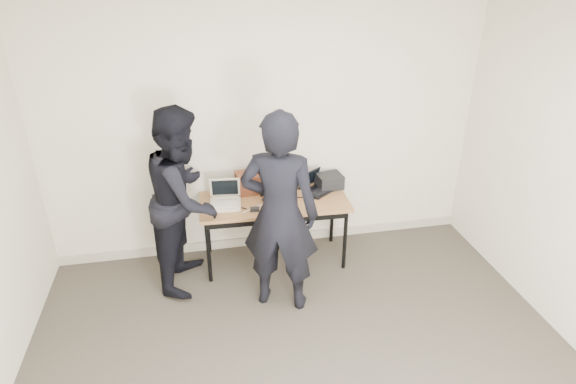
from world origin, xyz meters
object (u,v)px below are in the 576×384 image
object	(u,v)px
leather_satchel	(253,182)
person_observer	(184,198)
desk	(274,206)
laptop_right	(316,186)
laptop_center	(277,196)
person_typist	(280,214)
laptop_beige	(225,200)
equipment_box	(329,181)

from	to	relation	value
leather_satchel	person_observer	world-z (taller)	person_observer
desk	laptop_right	bearing A→B (deg)	19.26
laptop_center	person_typist	world-z (taller)	person_typist
laptop_right	leather_satchel	xyz separation A→B (m)	(-0.65, 0.08, 0.08)
laptop_beige	person_typist	world-z (taller)	person_typist
laptop_center	person_observer	size ratio (longest dim) A/B	0.18
desk	equipment_box	distance (m)	0.67
laptop_beige	person_observer	size ratio (longest dim) A/B	0.18
leather_satchel	person_typist	bearing A→B (deg)	-88.20
laptop_center	equipment_box	size ratio (longest dim) A/B	1.24
laptop_right	person_typist	world-z (taller)	person_typist
equipment_box	person_observer	bearing A→B (deg)	-168.41
laptop_center	person_observer	bearing A→B (deg)	178.99
laptop_beige	leather_satchel	bearing A→B (deg)	39.63
laptop_right	person_typist	distance (m)	0.99
laptop_right	person_typist	size ratio (longest dim) A/B	0.21
laptop_beige	person_observer	world-z (taller)	person_observer
laptop_center	leather_satchel	distance (m)	0.32
desk	person_typist	world-z (taller)	person_typist
laptop_right	person_observer	xyz separation A→B (m)	(-1.35, -0.27, 0.13)
leather_satchel	person_observer	bearing A→B (deg)	-159.26
laptop_center	laptop_right	distance (m)	0.47
laptop_beige	person_typist	size ratio (longest dim) A/B	0.17
laptop_center	laptop_right	size ratio (longest dim) A/B	0.80
laptop_center	person_typist	distance (m)	0.70
equipment_box	person_observer	xyz separation A→B (m)	(-1.51, -0.31, 0.10)
laptop_right	equipment_box	xyz separation A→B (m)	(0.16, 0.04, 0.03)
laptop_center	laptop_right	bearing A→B (deg)	10.39
laptop_beige	leather_satchel	xyz separation A→B (m)	(0.31, 0.21, 0.08)
equipment_box	person_typist	world-z (taller)	person_typist
person_typist	person_observer	size ratio (longest dim) A/B	1.05
laptop_right	person_observer	size ratio (longest dim) A/B	0.22
desk	person_typist	xyz separation A→B (m)	(-0.06, -0.67, 0.28)
laptop_beige	leather_satchel	distance (m)	0.38
laptop_right	person_typist	bearing A→B (deg)	-159.74
person_observer	laptop_center	bearing A→B (deg)	-67.78
person_observer	equipment_box	bearing A→B (deg)	-63.48
laptop_center	laptop_right	world-z (taller)	laptop_center
person_observer	laptop_beige	bearing A→B (deg)	-56.02
equipment_box	leather_satchel	bearing A→B (deg)	177.47
laptop_beige	person_typist	bearing A→B (deg)	-52.76
laptop_right	person_observer	world-z (taller)	person_observer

